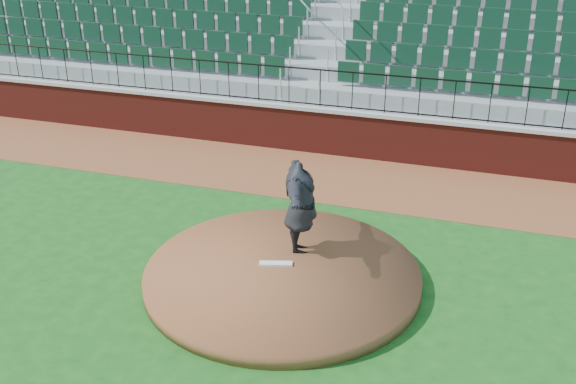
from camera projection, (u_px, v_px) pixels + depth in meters
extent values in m
plane|color=#164F17|center=(263.00, 288.00, 12.58)|extent=(90.00, 90.00, 0.00)
cube|color=brown|center=(335.00, 177.00, 17.24)|extent=(34.00, 3.20, 0.01)
cube|color=maroon|center=(351.00, 134.00, 18.38)|extent=(34.00, 0.35, 1.20)
cube|color=#B7B7B7|center=(352.00, 111.00, 18.10)|extent=(34.00, 0.45, 0.10)
cube|color=maroon|center=(392.00, 17.00, 22.25)|extent=(34.00, 0.50, 5.50)
cylinder|color=brown|center=(282.00, 275.00, 12.75)|extent=(5.15, 5.15, 0.25)
cube|color=white|center=(276.00, 264.00, 12.86)|extent=(0.64, 0.33, 0.04)
imported|color=black|center=(300.00, 207.00, 12.97)|extent=(1.29, 2.38, 1.87)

